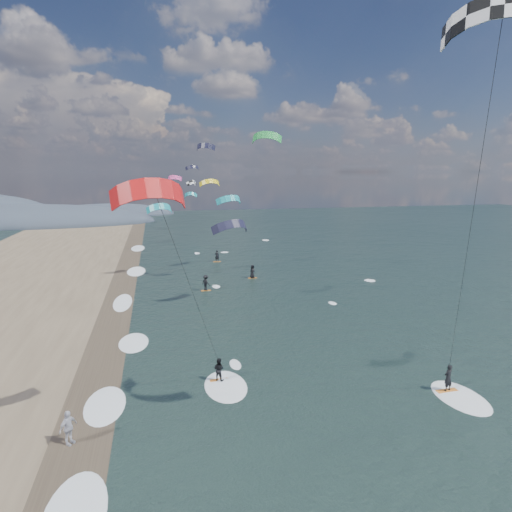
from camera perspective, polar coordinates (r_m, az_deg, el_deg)
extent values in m
plane|color=black|center=(23.16, 10.10, -23.09)|extent=(260.00, 260.00, 0.00)
cube|color=#382D23|center=(30.63, -20.22, -14.62)|extent=(3.00, 240.00, 0.00)
ellipsoid|color=#3D4756|center=(122.43, -28.46, 3.72)|extent=(64.00, 24.00, 10.00)
ellipsoid|color=#3D4756|center=(138.77, -19.13, 5.17)|extent=(40.00, 18.00, 7.00)
cube|color=orange|center=(29.30, 24.10, -16.09)|extent=(1.35, 0.40, 0.06)
imported|color=black|center=(28.93, 24.24, -14.57)|extent=(0.69, 0.54, 1.66)
ellipsoid|color=white|center=(28.94, 25.59, -16.64)|extent=(2.60, 4.20, 0.12)
cylinder|color=black|center=(22.89, 26.62, 2.78)|extent=(0.02, 0.02, 19.02)
cube|color=orange|center=(28.24, -4.97, -16.16)|extent=(1.15, 0.35, 0.05)
imported|color=black|center=(27.90, -5.00, -14.79)|extent=(0.90, 0.86, 1.45)
ellipsoid|color=white|center=(27.59, -4.07, -16.91)|extent=(2.60, 4.20, 0.12)
cylinder|color=black|center=(22.78, -8.51, -4.68)|extent=(0.02, 0.02, 13.01)
cube|color=orange|center=(47.97, -6.68, -4.58)|extent=(1.10, 0.35, 0.05)
imported|color=black|center=(47.73, -6.71, -3.55)|extent=(1.20, 1.28, 1.74)
cube|color=orange|center=(53.18, -0.49, -2.93)|extent=(1.10, 0.35, 0.05)
imported|color=black|center=(52.99, -0.49, -2.06)|extent=(0.94, 0.83, 1.61)
cube|color=orange|center=(63.01, -5.22, -0.75)|extent=(1.10, 0.35, 0.05)
imported|color=black|center=(62.84, -5.23, 0.02)|extent=(0.65, 0.46, 1.68)
ellipsoid|color=white|center=(20.37, -20.80, -29.20)|extent=(2.40, 5.40, 0.11)
ellipsoid|color=white|center=(26.95, -18.58, -18.24)|extent=(2.40, 5.40, 0.11)
ellipsoid|color=white|center=(35.06, -17.29, -11.08)|extent=(2.40, 5.40, 0.11)
ellipsoid|color=white|center=(45.43, -16.40, -5.90)|extent=(2.40, 5.40, 0.11)
ellipsoid|color=white|center=(58.97, -15.74, -1.98)|extent=(2.40, 5.40, 0.11)
ellipsoid|color=white|center=(76.61, -15.23, 1.01)|extent=(2.40, 5.40, 0.11)
imported|color=silver|center=(23.93, -23.76, -20.23)|extent=(0.96, 1.07, 1.74)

